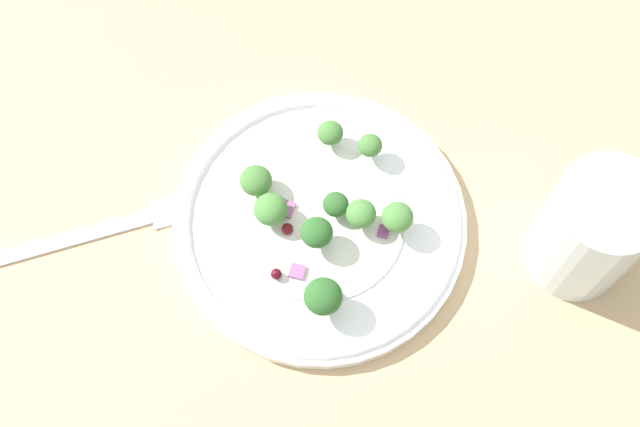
{
  "coord_description": "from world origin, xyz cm",
  "views": [
    {
      "loc": [
        25.38,
        -11.15,
        66.54
      ],
      "look_at": [
        1.87,
        0.01,
        2.7
      ],
      "focal_mm": 49.99,
      "sensor_mm": 36.0,
      "label": 1
    }
  ],
  "objects_px": {
    "plate": "(320,222)",
    "fork": "(96,231)",
    "broccoli_floret_1": "(270,208)",
    "water_glass": "(591,231)",
    "broccoli_floret_2": "(256,181)",
    "broccoli_floret_0": "(361,214)"
  },
  "relations": [
    {
      "from": "plate",
      "to": "fork",
      "type": "distance_m",
      "value": 0.18
    },
    {
      "from": "broccoli_floret_1",
      "to": "fork",
      "type": "bearing_deg",
      "value": -111.66
    },
    {
      "from": "plate",
      "to": "water_glass",
      "type": "height_order",
      "value": "water_glass"
    },
    {
      "from": "broccoli_floret_1",
      "to": "water_glass",
      "type": "bearing_deg",
      "value": 57.75
    },
    {
      "from": "broccoli_floret_1",
      "to": "broccoli_floret_2",
      "type": "bearing_deg",
      "value": -179.03
    },
    {
      "from": "water_glass",
      "to": "broccoli_floret_0",
      "type": "bearing_deg",
      "value": -123.24
    },
    {
      "from": "water_glass",
      "to": "fork",
      "type": "bearing_deg",
      "value": -118.35
    },
    {
      "from": "plate",
      "to": "broccoli_floret_1",
      "type": "bearing_deg",
      "value": -121.0
    },
    {
      "from": "broccoli_floret_1",
      "to": "broccoli_floret_0",
      "type": "bearing_deg",
      "value": 60.13
    },
    {
      "from": "broccoli_floret_2",
      "to": "fork",
      "type": "height_order",
      "value": "broccoli_floret_2"
    },
    {
      "from": "broccoli_floret_2",
      "to": "broccoli_floret_1",
      "type": "bearing_deg",
      "value": 0.97
    },
    {
      "from": "broccoli_floret_0",
      "to": "water_glass",
      "type": "bearing_deg",
      "value": 56.76
    },
    {
      "from": "broccoli_floret_0",
      "to": "broccoli_floret_1",
      "type": "bearing_deg",
      "value": -119.87
    },
    {
      "from": "broccoli_floret_0",
      "to": "broccoli_floret_1",
      "type": "height_order",
      "value": "same"
    },
    {
      "from": "broccoli_floret_0",
      "to": "fork",
      "type": "relative_size",
      "value": 0.13
    },
    {
      "from": "broccoli_floret_2",
      "to": "water_glass",
      "type": "relative_size",
      "value": 0.24
    },
    {
      "from": "plate",
      "to": "broccoli_floret_1",
      "type": "distance_m",
      "value": 0.04
    },
    {
      "from": "broccoli_floret_2",
      "to": "fork",
      "type": "xyz_separation_m",
      "value": [
        -0.03,
        -0.13,
        -0.03
      ]
    },
    {
      "from": "fork",
      "to": "water_glass",
      "type": "relative_size",
      "value": 1.71
    },
    {
      "from": "broccoli_floret_0",
      "to": "broccoli_floret_1",
      "type": "xyz_separation_m",
      "value": [
        -0.04,
        -0.06,
        -0.0
      ]
    },
    {
      "from": "broccoli_floret_2",
      "to": "water_glass",
      "type": "distance_m",
      "value": 0.26
    },
    {
      "from": "fork",
      "to": "broccoli_floret_1",
      "type": "bearing_deg",
      "value": 68.34
    }
  ]
}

